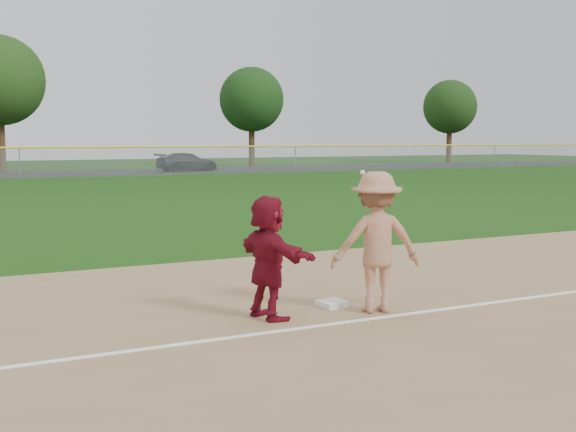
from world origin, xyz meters
name	(u,v)px	position (x,y,z in m)	size (l,w,h in m)	color
ground	(332,310)	(0.00, 0.00, 0.00)	(160.00, 160.00, 0.00)	#163F0C
foul_line	(360,320)	(0.00, -0.80, 0.03)	(60.00, 0.10, 0.01)	white
parking_asphalt	(10,174)	(0.00, 46.00, 0.01)	(120.00, 10.00, 0.01)	black
first_base	(332,304)	(0.07, 0.13, 0.06)	(0.40, 0.40, 0.09)	white
base_runner	(268,257)	(-1.11, -0.08, 0.91)	(1.66, 0.53, 1.79)	maroon
car_right	(187,162)	(13.14, 45.37, 0.73)	(2.02, 4.97, 1.44)	black
first_base_play	(376,242)	(0.51, -0.41, 1.07)	(1.53, 1.15, 2.12)	#97979A
outfield_fence	(19,148)	(0.00, 40.00, 1.96)	(110.00, 0.12, 110.00)	#999EA0
tree_3	(252,100)	(22.00, 52.80, 6.16)	(6.00, 6.00, 9.19)	#362513
tree_4	(450,107)	(44.00, 51.20, 5.85)	(5.60, 5.60, 8.67)	#3C2816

